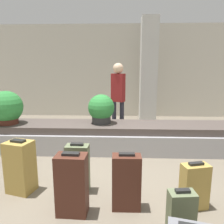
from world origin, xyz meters
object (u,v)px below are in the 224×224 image
Objects in this scene: suitcase_4 at (126,182)px; suitcase_5 at (72,185)px; traveler_0 at (118,92)px; suitcase_1 at (194,186)px; suitcase_0 at (181,216)px; suitcase_2 at (78,168)px; pillar at (148,72)px; potted_plant_0 at (7,108)px; potted_plant_1 at (101,109)px; suitcase_6 at (20,167)px.

suitcase_5 reaches higher than suitcase_4.
suitcase_1 is at bearing -43.62° from traveler_0.
suitcase_2 is (-1.18, 0.86, 0.07)m from suitcase_0.
pillar is 5.75× the size of suitcase_0.
suitcase_4 is at bearing 13.41° from suitcase_5.
potted_plant_0 reaches higher than suitcase_5.
suitcase_4 is at bearing -76.83° from potted_plant_1.
suitcase_6 is (-1.45, 0.32, 0.02)m from suitcase_4.
traveler_0 is at bearing 25.67° from potted_plant_0.
suitcase_0 is 0.74× the size of suitcase_6.
pillar is at bearing 84.83° from traveler_0.
suitcase_6 is (-0.79, -0.04, 0.03)m from suitcase_2.
pillar is 4.62× the size of potted_plant_0.
pillar reaches higher than suitcase_4.
suitcase_4 is at bearing 130.33° from suitcase_0.
potted_plant_0 is at bearing 137.01° from suitcase_6.
suitcase_1 is at bearing -57.15° from potted_plant_1.
traveler_0 is (-0.67, 3.54, 0.85)m from suitcase_0.
potted_plant_1 reaches higher than suitcase_4.
traveler_0 is (-0.97, 3.00, 0.83)m from suitcase_1.
suitcase_1 is at bearing 1.82° from suitcase_4.
traveler_0 reaches higher than potted_plant_0.
potted_plant_1 reaches higher than suitcase_0.
suitcase_6 is (-2.21, -4.09, -1.24)m from pillar.
suitcase_2 is at bearing -72.50° from traveler_0.
suitcase_6 is at bearing -87.25° from traveler_0.
potted_plant_0 reaches higher than suitcase_6.
suitcase_5 is at bearing -85.06° from suitcase_2.
traveler_0 is at bearing -123.57° from pillar.
pillar reaches higher than potted_plant_1.
pillar is 2.75m from potted_plant_1.
suitcase_2 is 0.75m from suitcase_4.
potted_plant_1 is at bearing 88.28° from suitcase_5.
suitcase_6 is 1.96m from potted_plant_0.
potted_plant_0 is at bearing 134.77° from suitcase_0.
suitcase_6 reaches higher than suitcase_1.
suitcase_4 is (-0.52, 0.50, 0.08)m from suitcase_0.
traveler_0 is at bearing 94.85° from suitcase_0.
traveler_0 is at bearing 83.36° from suitcase_5.
potted_plant_0 reaches higher than suitcase_0.
suitcase_6 is at bearing -118.44° from pillar.
suitcase_4 is 1.49m from suitcase_6.
pillar is 4.81m from suitcase_6.
suitcase_1 is 0.78× the size of suitcase_5.
potted_plant_0 is 2.56m from traveler_0.
suitcase_6 is at bearing -58.39° from potted_plant_0.
suitcase_6 reaches higher than suitcase_0.
traveler_0 is (0.49, 3.16, 0.75)m from suitcase_5.
traveler_0 is at bearing 91.75° from suitcase_4.
suitcase_0 is 0.94× the size of suitcase_1.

